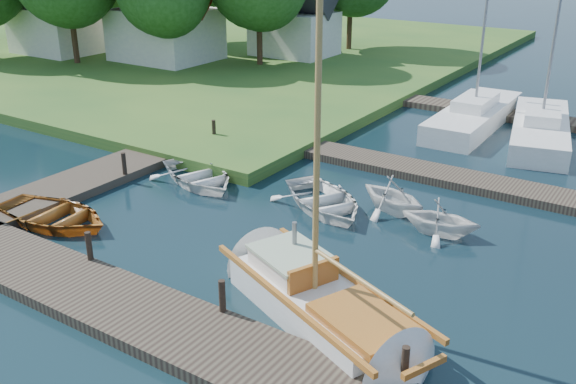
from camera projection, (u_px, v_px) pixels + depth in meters
The scene contains 21 objects.
ground at pixel (288, 228), 19.51m from camera, with size 160.00×160.00×0.00m, color black.
near_dock at pixel (145, 317), 14.83m from camera, with size 18.00×2.20×0.30m, color #2E231D.
left_dock at pixel (146, 157), 25.07m from camera, with size 2.20×18.00×0.30m, color #2E231D.
far_dock at pixel (431, 173), 23.45m from camera, with size 14.00×1.60×0.30m, color #2E231D.
shore at pixel (146, 40), 50.63m from camera, with size 50.00×40.00×0.50m, color #2D5922.
mooring_post_1 at pixel (89, 246), 16.92m from camera, with size 0.16×0.16×0.80m, color black.
mooring_post_2 at pixel (222, 296), 14.63m from camera, with size 0.16×0.16×0.80m, color black.
mooring_post_3 at pixel (405, 364), 12.33m from camera, with size 0.16×0.16×0.80m, color black.
mooring_post_4 at pixel (124, 164), 22.81m from camera, with size 0.16×0.16×0.80m, color black.
mooring_post_5 at pixel (214, 129), 26.66m from camera, with size 0.16×0.16×0.80m, color black.
sailboat at pixel (323, 307), 14.85m from camera, with size 7.34×4.63×9.83m.
dinghy at pixel (53, 212), 19.65m from camera, with size 2.88×4.03×0.84m, color #924B18.
tender_a at pixel (198, 173), 22.80m from camera, with size 2.75×3.85×0.80m, color white.
tender_b at pixel (393, 193), 20.43m from camera, with size 2.13×2.47×1.30m, color white.
tender_c at pixel (324, 197), 20.71m from camera, with size 2.78×3.89×0.81m, color white.
tender_d at pixel (441, 215), 18.92m from camera, with size 2.01×2.32×1.22m, color white.
marina_boat_1 at pixel (474, 114), 29.29m from camera, with size 2.33×8.25×10.44m.
marina_boat_2 at pixel (540, 127), 27.34m from camera, with size 3.90×8.30×12.37m.
house_a at pixel (165, 21), 40.90m from camera, with size 6.30×5.00×6.29m.
house_b at pixel (58, 18), 43.50m from camera, with size 5.77×4.50×5.79m.
house_c at pixel (295, 23), 42.61m from camera, with size 5.25×4.00×5.28m.
Camera 1 is at (9.70, -14.69, 8.49)m, focal length 40.00 mm.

